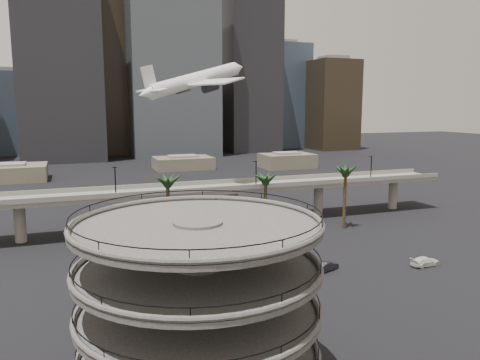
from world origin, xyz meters
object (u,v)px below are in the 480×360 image
object	(u,v)px
airborne_jet	(195,81)
car_b	(326,266)
overpass	(185,194)
car_c	(425,261)
parking_ramp	(199,290)
car_a	(189,314)

from	to	relation	value
airborne_jet	car_b	size ratio (longest dim) A/B	6.61
overpass	car_c	distance (m)	50.13
airborne_jet	car_c	xyz separation A→B (m)	(25.39, -51.17, -31.59)
car_c	airborne_jet	bearing A→B (deg)	22.88
parking_ramp	car_c	distance (m)	49.70
car_a	car_c	size ratio (longest dim) A/B	0.77
car_a	car_c	world-z (taller)	car_c
parking_ramp	airborne_jet	size ratio (longest dim) A/B	0.71
overpass	car_b	xyz separation A→B (m)	(14.65, -34.95, -6.57)
car_a	car_b	bearing A→B (deg)	-41.37
car_a	airborne_jet	bearing A→B (deg)	12.42
parking_ramp	car_a	size ratio (longest dim) A/B	5.53
airborne_jet	car_b	xyz separation A→B (m)	(8.66, -47.58, -31.57)
overpass	airborne_jet	distance (m)	28.65
car_a	parking_ramp	bearing A→B (deg)	-161.40
overpass	car_c	bearing A→B (deg)	-50.85
airborne_jet	parking_ramp	bearing A→B (deg)	-129.45
parking_ramp	car_a	bearing A→B (deg)	80.08
overpass	car_a	xyz separation A→B (m)	(-10.40, -44.12, -6.66)
overpass	car_b	world-z (taller)	overpass
car_c	car_b	bearing A→B (deg)	74.37
overpass	car_c	size ratio (longest dim) A/B	24.88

